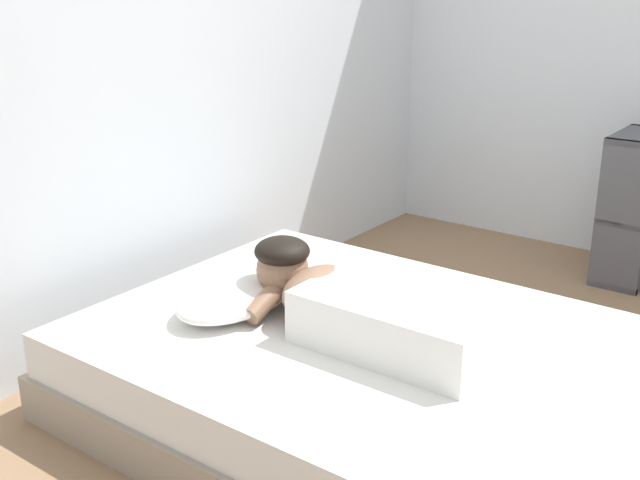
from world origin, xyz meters
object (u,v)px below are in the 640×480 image
coffee_cup (303,292)px  bed (372,379)px  cell_phone (461,335)px  person_lying (366,305)px  pillow (237,296)px  bookshelf (633,207)px

coffee_cup → bed: bearing=-102.2°
bed → cell_phone: size_ratio=14.12×
coffee_cup → cell_phone: 0.61m
bed → coffee_cup: 0.42m
person_lying → coffee_cup: bearing=75.8°
person_lying → cell_phone: size_ratio=6.57×
pillow → person_lying: (0.11, -0.48, 0.05)m
person_lying → bookshelf: (1.90, -0.34, -0.06)m
pillow → cell_phone: 0.81m
bed → pillow: (-0.12, 0.51, 0.22)m
bookshelf → bed: bearing=170.6°
bed → coffee_cup: (0.08, 0.36, 0.21)m
pillow → cell_phone: bearing=-69.0°
bed → coffee_cup: size_ratio=15.82×
bed → bookshelf: 1.93m
pillow → bookshelf: 2.18m
pillow → bookshelf: size_ratio=0.69×
bed → coffee_cup: coffee_cup is taller
person_lying → bookshelf: bearing=-10.0°
person_lying → bookshelf: 1.93m
bed → cell_phone: cell_phone is taller
person_lying → cell_phone: bearing=-56.9°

